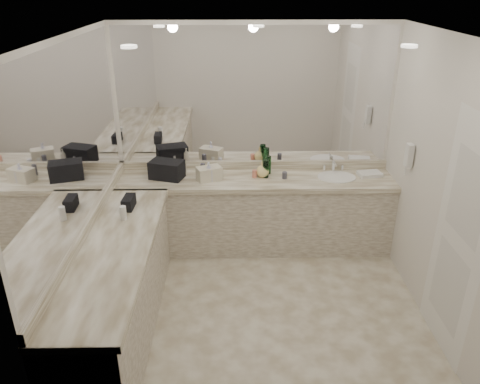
{
  "coord_description": "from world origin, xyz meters",
  "views": [
    {
      "loc": [
        -0.26,
        -3.78,
        3.01
      ],
      "look_at": [
        -0.19,
        0.4,
        1.09
      ],
      "focal_mm": 35.0,
      "sensor_mm": 36.0,
      "label": 1
    }
  ],
  "objects_px": {
    "black_toiletry_bag": "(167,169)",
    "soap_bottle_c": "(263,169)",
    "hand_towel": "(370,174)",
    "sink": "(337,178)",
    "cream_cosmetic_case": "(209,173)",
    "wall_phone": "(409,155)",
    "soap_bottle_b": "(209,172)",
    "soap_bottle_a": "(183,167)"
  },
  "relations": [
    {
      "from": "sink",
      "to": "black_toiletry_bag",
      "type": "bearing_deg",
      "value": 179.5
    },
    {
      "from": "hand_towel",
      "to": "wall_phone",
      "type": "bearing_deg",
      "value": -68.98
    },
    {
      "from": "wall_phone",
      "to": "hand_towel",
      "type": "bearing_deg",
      "value": 111.02
    },
    {
      "from": "black_toiletry_bag",
      "to": "cream_cosmetic_case",
      "type": "xyz_separation_m",
      "value": [
        0.49,
        -0.06,
        -0.03
      ]
    },
    {
      "from": "wall_phone",
      "to": "hand_towel",
      "type": "relative_size",
      "value": 0.91
    },
    {
      "from": "cream_cosmetic_case",
      "to": "hand_towel",
      "type": "bearing_deg",
      "value": -20.04
    },
    {
      "from": "sink",
      "to": "soap_bottle_a",
      "type": "xyz_separation_m",
      "value": [
        -1.78,
        0.09,
        0.1
      ]
    },
    {
      "from": "soap_bottle_a",
      "to": "soap_bottle_c",
      "type": "distance_m",
      "value": 0.92
    },
    {
      "from": "hand_towel",
      "to": "soap_bottle_b",
      "type": "relative_size",
      "value": 1.21
    },
    {
      "from": "black_toiletry_bag",
      "to": "hand_towel",
      "type": "relative_size",
      "value": 1.41
    },
    {
      "from": "cream_cosmetic_case",
      "to": "hand_towel",
      "type": "distance_m",
      "value": 1.87
    },
    {
      "from": "cream_cosmetic_case",
      "to": "soap_bottle_b",
      "type": "height_order",
      "value": "soap_bottle_b"
    },
    {
      "from": "soap_bottle_b",
      "to": "hand_towel",
      "type": "bearing_deg",
      "value": 3.34
    },
    {
      "from": "wall_phone",
      "to": "black_toiletry_bag",
      "type": "relative_size",
      "value": 0.65
    },
    {
      "from": "wall_phone",
      "to": "soap_bottle_b",
      "type": "distance_m",
      "value": 2.15
    },
    {
      "from": "hand_towel",
      "to": "soap_bottle_c",
      "type": "relative_size",
      "value": 1.37
    },
    {
      "from": "soap_bottle_a",
      "to": "soap_bottle_c",
      "type": "height_order",
      "value": "soap_bottle_a"
    },
    {
      "from": "black_toiletry_bag",
      "to": "soap_bottle_a",
      "type": "distance_m",
      "value": 0.2
    },
    {
      "from": "black_toiletry_bag",
      "to": "hand_towel",
      "type": "xyz_separation_m",
      "value": [
        2.36,
        0.03,
        -0.08
      ]
    },
    {
      "from": "hand_towel",
      "to": "soap_bottle_c",
      "type": "xyz_separation_m",
      "value": [
        -1.25,
        -0.01,
        0.07
      ]
    },
    {
      "from": "black_toiletry_bag",
      "to": "soap_bottle_c",
      "type": "bearing_deg",
      "value": 1.11
    },
    {
      "from": "sink",
      "to": "soap_bottle_c",
      "type": "height_order",
      "value": "soap_bottle_c"
    },
    {
      "from": "black_toiletry_bag",
      "to": "soap_bottle_b",
      "type": "bearing_deg",
      "value": -9.7
    },
    {
      "from": "sink",
      "to": "soap_bottle_c",
      "type": "xyz_separation_m",
      "value": [
        -0.86,
        0.04,
        0.1
      ]
    },
    {
      "from": "hand_towel",
      "to": "soap_bottle_b",
      "type": "bearing_deg",
      "value": -176.66
    },
    {
      "from": "sink",
      "to": "cream_cosmetic_case",
      "type": "distance_m",
      "value": 1.48
    },
    {
      "from": "cream_cosmetic_case",
      "to": "soap_bottle_c",
      "type": "distance_m",
      "value": 0.62
    },
    {
      "from": "wall_phone",
      "to": "sink",
      "type": "bearing_deg",
      "value": 140.43
    },
    {
      "from": "wall_phone",
      "to": "black_toiletry_bag",
      "type": "bearing_deg",
      "value": 168.61
    },
    {
      "from": "black_toiletry_bag",
      "to": "soap_bottle_b",
      "type": "height_order",
      "value": "soap_bottle_b"
    },
    {
      "from": "hand_towel",
      "to": "cream_cosmetic_case",
      "type": "bearing_deg",
      "value": -177.36
    },
    {
      "from": "hand_towel",
      "to": "soap_bottle_b",
      "type": "distance_m",
      "value": 1.88
    },
    {
      "from": "wall_phone",
      "to": "soap_bottle_c",
      "type": "distance_m",
      "value": 1.6
    },
    {
      "from": "sink",
      "to": "soap_bottle_c",
      "type": "bearing_deg",
      "value": 177.44
    },
    {
      "from": "black_toiletry_bag",
      "to": "hand_towel",
      "type": "height_order",
      "value": "black_toiletry_bag"
    },
    {
      "from": "black_toiletry_bag",
      "to": "cream_cosmetic_case",
      "type": "bearing_deg",
      "value": -6.99
    },
    {
      "from": "cream_cosmetic_case",
      "to": "soap_bottle_a",
      "type": "xyz_separation_m",
      "value": [
        -0.3,
        0.13,
        0.02
      ]
    },
    {
      "from": "cream_cosmetic_case",
      "to": "soap_bottle_c",
      "type": "height_order",
      "value": "soap_bottle_c"
    },
    {
      "from": "black_toiletry_bag",
      "to": "cream_cosmetic_case",
      "type": "relative_size",
      "value": 1.37
    },
    {
      "from": "hand_towel",
      "to": "soap_bottle_c",
      "type": "bearing_deg",
      "value": -179.76
    },
    {
      "from": "black_toiletry_bag",
      "to": "soap_bottle_a",
      "type": "height_order",
      "value": "black_toiletry_bag"
    },
    {
      "from": "black_toiletry_bag",
      "to": "soap_bottle_b",
      "type": "distance_m",
      "value": 0.49
    }
  ]
}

